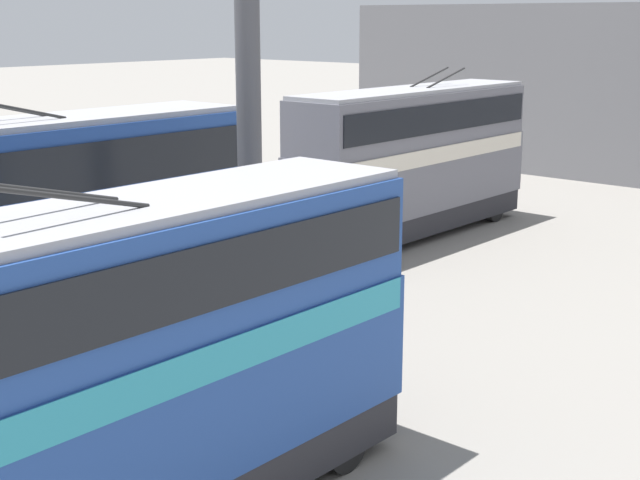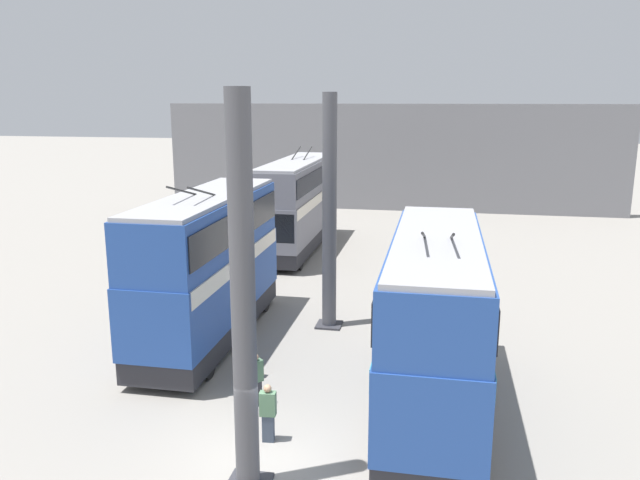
{
  "view_description": "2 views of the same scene",
  "coord_description": "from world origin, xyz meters",
  "px_view_note": "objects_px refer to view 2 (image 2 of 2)",
  "views": [
    {
      "loc": [
        -4.08,
        -13.97,
        7.58
      ],
      "look_at": [
        12.25,
        0.3,
        2.18
      ],
      "focal_mm": 50.0,
      "sensor_mm": 36.0,
      "label": 1
    },
    {
      "loc": [
        -13.13,
        -4.04,
        8.68
      ],
      "look_at": [
        13.3,
        1.09,
        2.57
      ],
      "focal_mm": 35.0,
      "sensor_mm": 36.0,
      "label": 2
    }
  ],
  "objects_px": {
    "bus_right_near": "(208,259)",
    "bus_right_mid": "(297,200)",
    "person_aisle_midway": "(256,378)",
    "bus_left_far": "(434,315)",
    "person_aisle_foreground": "(268,412)",
    "person_by_right_row": "(248,353)"
  },
  "relations": [
    {
      "from": "bus_right_near",
      "to": "bus_right_mid",
      "type": "relative_size",
      "value": 0.86
    },
    {
      "from": "person_aisle_midway",
      "to": "bus_left_far",
      "type": "bearing_deg",
      "value": -130.34
    },
    {
      "from": "person_aisle_foreground",
      "to": "person_aisle_midway",
      "type": "bearing_deg",
      "value": 20.69
    },
    {
      "from": "bus_left_far",
      "to": "person_aisle_midway",
      "type": "xyz_separation_m",
      "value": [
        -0.56,
        4.98,
        -2.07
      ]
    },
    {
      "from": "bus_right_mid",
      "to": "person_aisle_foreground",
      "type": "bearing_deg",
      "value": -169.05
    },
    {
      "from": "person_by_right_row",
      "to": "person_aisle_foreground",
      "type": "relative_size",
      "value": 0.99
    },
    {
      "from": "person_by_right_row",
      "to": "person_aisle_midway",
      "type": "height_order",
      "value": "person_aisle_midway"
    },
    {
      "from": "bus_right_mid",
      "to": "person_by_right_row",
      "type": "xyz_separation_m",
      "value": [
        -17.0,
        -2.33,
        -2.17
      ]
    },
    {
      "from": "bus_left_far",
      "to": "bus_right_mid",
      "type": "height_order",
      "value": "bus_right_mid"
    },
    {
      "from": "bus_right_mid",
      "to": "person_by_right_row",
      "type": "bearing_deg",
      "value": -172.2
    },
    {
      "from": "bus_right_near",
      "to": "bus_right_mid",
      "type": "bearing_deg",
      "value": 0.0
    },
    {
      "from": "bus_right_near",
      "to": "person_aisle_foreground",
      "type": "height_order",
      "value": "bus_right_near"
    },
    {
      "from": "bus_left_far",
      "to": "bus_right_near",
      "type": "bearing_deg",
      "value": 63.43
    },
    {
      "from": "bus_right_near",
      "to": "bus_right_mid",
      "type": "distance_m",
      "value": 14.12
    },
    {
      "from": "bus_right_mid",
      "to": "person_aisle_foreground",
      "type": "relative_size",
      "value": 7.06
    },
    {
      "from": "bus_right_near",
      "to": "bus_left_far",
      "type": "bearing_deg",
      "value": -116.57
    },
    {
      "from": "bus_left_far",
      "to": "person_by_right_row",
      "type": "distance_m",
      "value": 6.22
    },
    {
      "from": "bus_right_near",
      "to": "person_aisle_midway",
      "type": "height_order",
      "value": "bus_right_near"
    },
    {
      "from": "person_by_right_row",
      "to": "person_aisle_foreground",
      "type": "distance_m",
      "value": 3.9
    },
    {
      "from": "person_aisle_midway",
      "to": "person_by_right_row",
      "type": "bearing_deg",
      "value": -22.7
    },
    {
      "from": "bus_right_near",
      "to": "person_aisle_foreground",
      "type": "relative_size",
      "value": 6.05
    },
    {
      "from": "bus_right_mid",
      "to": "person_aisle_midway",
      "type": "bearing_deg",
      "value": -170.61
    }
  ]
}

